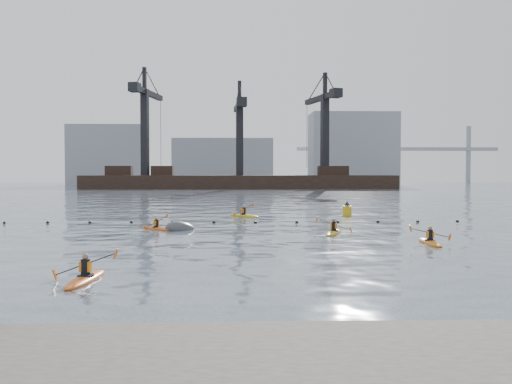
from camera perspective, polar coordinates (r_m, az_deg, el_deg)
ground at (r=17.12m, az=-1.13°, el=-10.18°), size 400.00×400.00×0.00m
float_line at (r=39.43m, az=-2.26°, el=-3.21°), size 33.24×0.73×0.24m
barge_pier at (r=126.74m, az=-1.84°, el=1.22°), size 72.00×19.30×29.50m
skyline at (r=167.12m, az=-0.99°, el=3.93°), size 141.00×28.00×22.00m
kayaker_0 at (r=19.24m, az=-17.50°, el=-8.61°), size 2.26×3.32×1.21m
kayaker_2 at (r=35.40m, az=-10.45°, el=-3.75°), size 2.51×2.28×1.06m
kayaker_3 at (r=32.73m, az=8.18°, el=-4.18°), size 2.09×3.23×1.13m
kayaker_4 at (r=29.27m, az=17.85°, el=-4.99°), size 2.16×3.20×1.07m
kayaker_5 at (r=45.10m, az=-1.30°, el=-2.46°), size 2.79×2.89×1.24m
mooring_buoy at (r=34.92m, az=-7.92°, el=-3.96°), size 2.57×2.18×1.45m
nav_buoy at (r=46.71m, az=9.56°, el=-1.94°), size 0.77×0.77×1.39m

